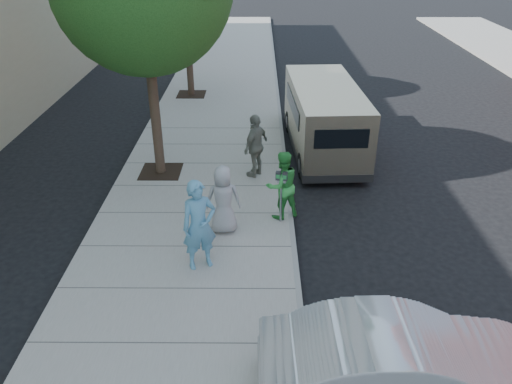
% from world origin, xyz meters
% --- Properties ---
extents(ground, '(120.00, 120.00, 0.00)m').
position_xyz_m(ground, '(0.00, 0.00, 0.00)').
color(ground, black).
rests_on(ground, ground).
extents(sidewalk, '(5.00, 60.00, 0.15)m').
position_xyz_m(sidewalk, '(-1.00, 0.00, 0.07)').
color(sidewalk, gray).
rests_on(sidewalk, ground).
extents(curb_face, '(0.12, 60.00, 0.16)m').
position_xyz_m(curb_face, '(1.44, 0.00, 0.07)').
color(curb_face, gray).
rests_on(curb_face, ground).
extents(parking_meter, '(0.30, 0.16, 1.37)m').
position_xyz_m(parking_meter, '(1.17, -0.40, 1.14)').
color(parking_meter, gray).
rests_on(parking_meter, sidewalk).
extents(van, '(2.28, 6.03, 2.20)m').
position_xyz_m(van, '(2.72, 4.39, 1.17)').
color(van, '#C6B38E').
rests_on(van, ground).
extents(sedan, '(4.47, 1.66, 1.46)m').
position_xyz_m(sedan, '(2.84, -5.51, 0.73)').
color(sedan, silver).
rests_on(sedan, ground).
extents(person_officer, '(0.87, 0.74, 2.03)m').
position_xyz_m(person_officer, '(-0.61, -2.21, 1.16)').
color(person_officer, '#5798BA').
rests_on(person_officer, sidewalk).
extents(person_green_shirt, '(1.06, 0.97, 1.77)m').
position_xyz_m(person_green_shirt, '(1.20, -0.15, 1.03)').
color(person_green_shirt, green).
rests_on(person_green_shirt, sidewalk).
extents(person_gray_shirt, '(0.87, 0.61, 1.69)m').
position_xyz_m(person_gray_shirt, '(-0.20, -0.81, 1.00)').
color(person_gray_shirt, '#9C9D9F').
rests_on(person_gray_shirt, sidewalk).
extents(person_striped_polo, '(0.97, 1.17, 1.87)m').
position_xyz_m(person_striped_polo, '(0.54, 2.19, 1.09)').
color(person_striped_polo, gray).
rests_on(person_striped_polo, sidewalk).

